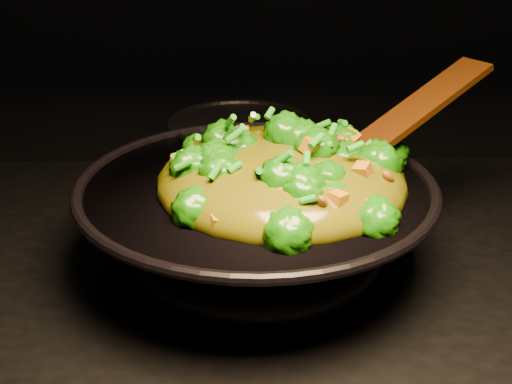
{
  "coord_description": "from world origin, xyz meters",
  "views": [
    {
      "loc": [
        -0.08,
        -0.58,
        1.32
      ],
      "look_at": [
        -0.07,
        0.11,
        1.0
      ],
      "focal_mm": 45.0,
      "sensor_mm": 36.0,
      "label": 1
    }
  ],
  "objects": [
    {
      "name": "wok",
      "position": [
        -0.07,
        0.1,
        0.96
      ],
      "size": [
        0.42,
        0.42,
        0.11
      ],
      "primitive_type": null,
      "rotation": [
        0.0,
        0.0,
        0.04
      ],
      "color": "black",
      "rests_on": "stovetop"
    },
    {
      "name": "stir_fry",
      "position": [
        -0.04,
        0.09,
        1.06
      ],
      "size": [
        0.32,
        0.32,
        0.1
      ],
      "primitive_type": null,
      "rotation": [
        0.0,
        0.0,
        0.11
      ],
      "color": "#1C7108",
      "rests_on": "wok"
    },
    {
      "name": "spatula",
      "position": [
        0.09,
        0.14,
        1.07
      ],
      "size": [
        0.27,
        0.2,
        0.12
      ],
      "primitive_type": "cube",
      "rotation": [
        0.0,
        -0.38,
        0.57
      ],
      "color": "#330B03",
      "rests_on": "wok"
    },
    {
      "name": "back_pot",
      "position": [
        -0.09,
        0.32,
        0.96
      ],
      "size": [
        0.25,
        0.25,
        0.12
      ],
      "primitive_type": "cylinder",
      "rotation": [
        0.0,
        0.0,
        0.29
      ],
      "color": "black",
      "rests_on": "stovetop"
    }
  ]
}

